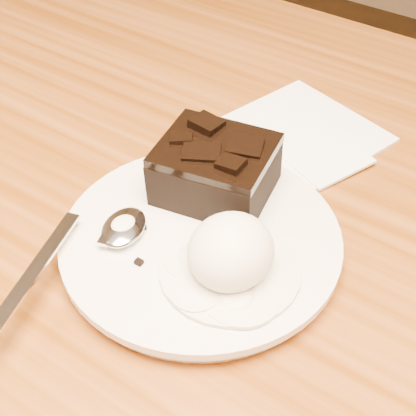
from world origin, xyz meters
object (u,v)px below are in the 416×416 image
Objects in this scene: napkin at (299,133)px; brownie at (215,172)px; plate at (201,243)px; spoon at (124,229)px; ice_cream_scoop at (231,251)px.

brownie is at bearing -93.63° from napkin.
plate reaches higher than napkin.
ice_cream_scoop is at bearing -7.62° from spoon.
ice_cream_scoop reaches higher than napkin.
spoon is 0.22m from napkin.
brownie reaches higher than plate.
napkin is at bearing 93.69° from plate.
plate is at bearing -67.69° from brownie.
brownie is 1.35× the size of ice_cream_scoop.
napkin is (0.04, 0.22, -0.02)m from spoon.
napkin is at bearing 63.08° from spoon.
ice_cream_scoop reaches higher than brownie.
ice_cream_scoop is 0.21m from napkin.
brownie is 0.09m from spoon.
ice_cream_scoop is 0.48× the size of napkin.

